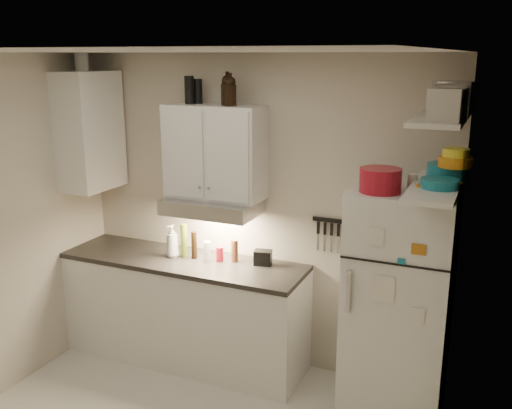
% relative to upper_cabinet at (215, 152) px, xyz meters
% --- Properties ---
extents(ceiling, '(3.20, 3.00, 0.02)m').
position_rel_upper_cabinet_xyz_m(ceiling, '(0.30, -1.33, 0.78)').
color(ceiling, silver).
rests_on(ceiling, ground).
extents(back_wall, '(3.20, 0.02, 2.60)m').
position_rel_upper_cabinet_xyz_m(back_wall, '(0.30, 0.18, -0.53)').
color(back_wall, '#BEB5A2').
rests_on(back_wall, ground).
extents(right_wall, '(0.02, 3.00, 2.60)m').
position_rel_upper_cabinet_xyz_m(right_wall, '(1.91, -1.33, -0.53)').
color(right_wall, '#BEB5A2').
rests_on(right_wall, ground).
extents(base_cabinet, '(2.10, 0.60, 0.88)m').
position_rel_upper_cabinet_xyz_m(base_cabinet, '(-0.25, -0.14, -1.39)').
color(base_cabinet, white).
rests_on(base_cabinet, floor).
extents(countertop, '(2.10, 0.62, 0.04)m').
position_rel_upper_cabinet_xyz_m(countertop, '(-0.25, -0.14, -0.93)').
color(countertop, '#282522').
rests_on(countertop, base_cabinet).
extents(upper_cabinet, '(0.80, 0.33, 0.75)m').
position_rel_upper_cabinet_xyz_m(upper_cabinet, '(0.00, 0.00, 0.00)').
color(upper_cabinet, white).
rests_on(upper_cabinet, back_wall).
extents(side_cabinet, '(0.33, 0.55, 1.00)m').
position_rel_upper_cabinet_xyz_m(side_cabinet, '(-1.14, -0.14, 0.12)').
color(side_cabinet, white).
rests_on(side_cabinet, left_wall).
extents(range_hood, '(0.76, 0.46, 0.12)m').
position_rel_upper_cabinet_xyz_m(range_hood, '(0.00, -0.06, -0.44)').
color(range_hood, silver).
rests_on(range_hood, back_wall).
extents(fridge, '(0.70, 0.68, 1.70)m').
position_rel_upper_cabinet_xyz_m(fridge, '(1.55, -0.18, -0.98)').
color(fridge, silver).
rests_on(fridge, floor).
extents(shelf_hi, '(0.30, 0.95, 0.03)m').
position_rel_upper_cabinet_xyz_m(shelf_hi, '(1.75, -0.31, 0.38)').
color(shelf_hi, white).
rests_on(shelf_hi, right_wall).
extents(shelf_lo, '(0.30, 0.95, 0.03)m').
position_rel_upper_cabinet_xyz_m(shelf_lo, '(1.75, -0.31, -0.07)').
color(shelf_lo, white).
rests_on(shelf_lo, right_wall).
extents(knife_strip, '(0.42, 0.02, 0.03)m').
position_rel_upper_cabinet_xyz_m(knife_strip, '(1.00, 0.15, -0.51)').
color(knife_strip, black).
rests_on(knife_strip, back_wall).
extents(dutch_oven, '(0.29, 0.29, 0.16)m').
position_rel_upper_cabinet_xyz_m(dutch_oven, '(1.40, -0.33, -0.04)').
color(dutch_oven, maroon).
rests_on(dutch_oven, fridge).
extents(book_stack, '(0.28, 0.31, 0.09)m').
position_rel_upper_cabinet_xyz_m(book_stack, '(1.78, -0.32, -0.08)').
color(book_stack, '#AE6815').
rests_on(book_stack, fridge).
extents(spice_jar, '(0.08, 0.08, 0.11)m').
position_rel_upper_cabinet_xyz_m(spice_jar, '(1.59, -0.19, -0.07)').
color(spice_jar, silver).
rests_on(spice_jar, fridge).
extents(stock_pot, '(0.34, 0.34, 0.20)m').
position_rel_upper_cabinet_xyz_m(stock_pot, '(1.79, -0.08, 0.49)').
color(stock_pot, silver).
rests_on(stock_pot, shelf_hi).
extents(tin_a, '(0.22, 0.20, 0.20)m').
position_rel_upper_cabinet_xyz_m(tin_a, '(1.81, -0.46, 0.49)').
color(tin_a, '#AAAAAD').
rests_on(tin_a, shelf_hi).
extents(tin_b, '(0.21, 0.21, 0.19)m').
position_rel_upper_cabinet_xyz_m(tin_b, '(1.81, -0.62, 0.48)').
color(tin_b, '#AAAAAD').
rests_on(tin_b, shelf_hi).
extents(bowl_teal, '(0.27, 0.27, 0.11)m').
position_rel_upper_cabinet_xyz_m(bowl_teal, '(1.80, -0.12, 0.00)').
color(bowl_teal, '#187488').
rests_on(bowl_teal, shelf_lo).
extents(bowl_orange, '(0.22, 0.22, 0.07)m').
position_rel_upper_cabinet_xyz_m(bowl_orange, '(1.85, -0.21, 0.09)').
color(bowl_orange, orange).
rests_on(bowl_orange, bowl_teal).
extents(bowl_yellow, '(0.17, 0.17, 0.05)m').
position_rel_upper_cabinet_xyz_m(bowl_yellow, '(1.85, -0.21, 0.15)').
color(bowl_yellow, yellow).
rests_on(bowl_yellow, bowl_orange).
extents(plates, '(0.31, 0.31, 0.06)m').
position_rel_upper_cabinet_xyz_m(plates, '(1.78, -0.39, -0.02)').
color(plates, '#187488').
rests_on(plates, shelf_lo).
extents(growler_a, '(0.11, 0.11, 0.24)m').
position_rel_upper_cabinet_xyz_m(growler_a, '(0.13, -0.02, 0.49)').
color(growler_a, black).
rests_on(growler_a, upper_cabinet).
extents(growler_b, '(0.12, 0.12, 0.23)m').
position_rel_upper_cabinet_xyz_m(growler_b, '(0.16, -0.05, 0.49)').
color(growler_b, black).
rests_on(growler_b, upper_cabinet).
extents(thermos_a, '(0.08, 0.08, 0.20)m').
position_rel_upper_cabinet_xyz_m(thermos_a, '(-0.17, 0.05, 0.47)').
color(thermos_a, black).
rests_on(thermos_a, upper_cabinet).
extents(thermos_b, '(0.10, 0.10, 0.22)m').
position_rel_upper_cabinet_xyz_m(thermos_b, '(-0.22, -0.01, 0.49)').
color(thermos_b, black).
rests_on(thermos_b, upper_cabinet).
extents(side_jar, '(0.15, 0.15, 0.15)m').
position_rel_upper_cabinet_xyz_m(side_jar, '(-1.15, -0.16, 0.70)').
color(side_jar, silver).
rests_on(side_jar, side_cabinet).
extents(soap_bottle, '(0.16, 0.16, 0.31)m').
position_rel_upper_cabinet_xyz_m(soap_bottle, '(-0.36, -0.12, -0.75)').
color(soap_bottle, white).
rests_on(soap_bottle, countertop).
extents(pepper_mill, '(0.06, 0.06, 0.19)m').
position_rel_upper_cabinet_xyz_m(pepper_mill, '(0.17, -0.01, -0.81)').
color(pepper_mill, brown).
rests_on(pepper_mill, countertop).
extents(oil_bottle, '(0.07, 0.07, 0.29)m').
position_rel_upper_cabinet_xyz_m(oil_bottle, '(-0.26, -0.09, -0.76)').
color(oil_bottle, '#516218').
rests_on(oil_bottle, countertop).
extents(vinegar_bottle, '(0.06, 0.06, 0.23)m').
position_rel_upper_cabinet_xyz_m(vinegar_bottle, '(-0.17, -0.08, -0.79)').
color(vinegar_bottle, black).
rests_on(vinegar_bottle, countertop).
extents(clear_bottle, '(0.07, 0.07, 0.17)m').
position_rel_upper_cabinet_xyz_m(clear_bottle, '(-0.04, -0.09, -0.82)').
color(clear_bottle, silver).
rests_on(clear_bottle, countertop).
extents(red_jar, '(0.07, 0.07, 0.12)m').
position_rel_upper_cabinet_xyz_m(red_jar, '(0.06, -0.06, -0.84)').
color(red_jar, maroon).
rests_on(red_jar, countertop).
extents(caddy, '(0.16, 0.13, 0.12)m').
position_rel_upper_cabinet_xyz_m(caddy, '(0.42, 0.01, -0.84)').
color(caddy, black).
rests_on(caddy, countertop).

